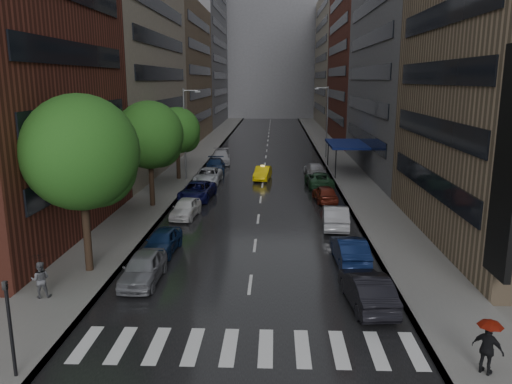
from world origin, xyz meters
TOP-DOWN VIEW (x-y plane):
  - ground at (0.00, 0.00)m, footprint 220.00×220.00m
  - road at (0.00, 50.00)m, footprint 14.00×140.00m
  - sidewalk_left at (-9.00, 50.00)m, footprint 4.00×140.00m
  - sidewalk_right at (9.00, 50.00)m, footprint 4.00×140.00m
  - crosswalk at (0.20, -2.00)m, footprint 13.15×2.80m
  - buildings_left at (-15.00, 58.79)m, footprint 8.00×108.00m
  - buildings_right at (15.00, 56.70)m, footprint 8.05×109.10m
  - building_far at (0.00, 118.00)m, footprint 40.00×14.00m
  - tree_near at (-8.60, 5.29)m, footprint 5.89×5.89m
  - tree_mid at (-8.60, 19.21)m, footprint 5.30×5.30m
  - tree_far at (-8.60, 30.29)m, footprint 4.62×4.62m
  - taxi at (-0.05, 30.69)m, footprint 1.92×4.26m
  - parked_cars_left at (-5.40, 24.80)m, footprint 2.94×41.57m
  - parked_cars_right at (5.40, 18.19)m, footprint 2.65×36.20m
  - ped_black_umbrella at (-9.58, 1.85)m, footprint 0.97×0.98m
  - ped_red_umbrella at (8.49, -3.63)m, footprint 1.08×1.06m
  - traffic_light at (-7.60, -4.38)m, footprint 0.18×0.15m
  - street_lamp_left at (-7.72, 30.00)m, footprint 1.74×0.22m
  - street_lamp_right at (7.72, 45.00)m, footprint 1.74×0.22m
  - awning at (8.98, 35.00)m, footprint 4.00×8.00m

SIDE VIEW (x-z plane):
  - ground at x=0.00m, z-range 0.00..0.00m
  - road at x=0.00m, z-range 0.00..0.01m
  - crosswalk at x=0.20m, z-range 0.01..0.02m
  - sidewalk_left at x=-9.00m, z-range 0.00..0.15m
  - sidewalk_right at x=9.00m, z-range 0.00..0.15m
  - taxi at x=-0.05m, z-range 0.00..1.36m
  - parked_cars_right at x=5.40m, z-range -0.05..1.53m
  - parked_cars_left at x=-5.40m, z-range -0.05..1.55m
  - ped_red_umbrella at x=8.49m, z-range 0.32..2.33m
  - ped_black_umbrella at x=-9.58m, z-range 0.33..2.42m
  - traffic_light at x=-7.60m, z-range 0.50..3.95m
  - awning at x=8.98m, z-range 1.57..4.70m
  - street_lamp_left at x=-7.72m, z-range 0.39..9.39m
  - street_lamp_right at x=7.72m, z-range 0.39..9.39m
  - tree_far at x=-8.60m, z-range 1.35..8.71m
  - tree_mid at x=-8.60m, z-range 1.56..10.01m
  - tree_near at x=-8.60m, z-range 1.73..11.11m
  - buildings_right at x=15.00m, z-range -2.97..33.03m
  - buildings_left at x=-15.00m, z-range -3.01..34.99m
  - building_far at x=0.00m, z-range 0.00..32.00m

